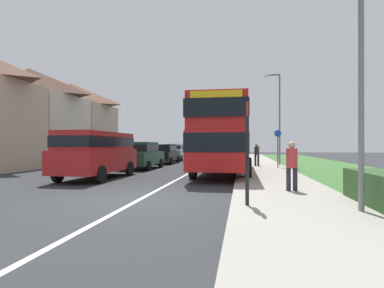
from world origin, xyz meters
name	(u,v)px	position (x,y,z in m)	size (l,w,h in m)	color
ground_plane	(138,200)	(0.00, 0.00, 0.00)	(120.00, 120.00, 0.00)	#2D3033
lane_marking_centre	(188,174)	(0.00, 8.00, 0.00)	(0.14, 60.00, 0.01)	silver
pavement_near_side	(272,178)	(4.20, 6.00, 0.06)	(3.20, 68.00, 0.12)	#9E998E
grass_verge_seaward	(374,180)	(8.50, 6.00, 0.04)	(6.00, 68.00, 0.08)	#3D6B33
double_decker_bus	(224,134)	(1.90, 8.55, 2.14)	(2.80, 10.43, 3.70)	red
parked_van_red	(97,151)	(-3.73, 4.99, 1.28)	(2.11, 5.17, 2.15)	#B21E1E
parked_car_dark_green	(142,154)	(-3.52, 10.78, 0.95)	(1.88, 4.59, 1.75)	#19472D
parked_car_black	(165,153)	(-3.50, 16.53, 0.89)	(1.87, 4.38, 1.61)	black
parked_car_silver	(175,151)	(-3.73, 21.55, 0.92)	(1.91, 4.14, 1.68)	#B7B7BC
pedestrian_at_stop	(292,164)	(4.41, 1.70, 0.98)	(0.34, 0.34, 1.67)	#23232D
pedestrian_walking_away	(257,153)	(3.90, 13.31, 0.98)	(0.34, 0.34, 1.67)	#23232D
bus_stop_sign	(247,146)	(3.00, -0.79, 1.54)	(0.09, 0.52, 2.60)	black
cycle_route_sign	(278,147)	(5.15, 11.94, 1.43)	(0.44, 0.08, 2.52)	slate
street_lamp_near	(356,32)	(5.33, -1.04, 4.03)	(1.14, 0.20, 6.98)	slate
street_lamp_mid	(278,113)	(5.44, 14.42, 3.88)	(1.14, 0.20, 6.68)	slate
house_terrace_far_side	(29,117)	(-13.54, 13.13, 3.78)	(7.42, 17.13, 7.56)	#C1A88E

